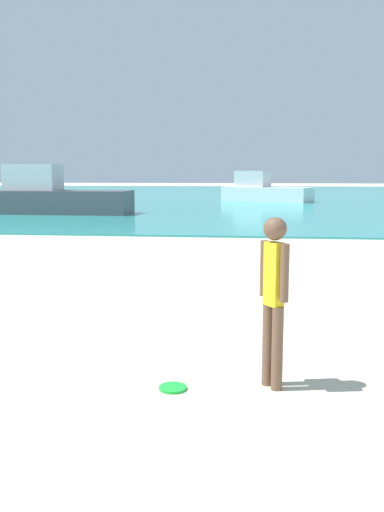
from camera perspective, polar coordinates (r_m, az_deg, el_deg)
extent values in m
cube|color=teal|center=(46.28, 5.04, 6.21)|extent=(160.00, 60.00, 0.06)
cylinder|color=brown|center=(5.08, 7.77, -8.99)|extent=(0.10, 0.10, 0.75)
cylinder|color=brown|center=(4.98, 8.73, -9.36)|extent=(0.10, 0.10, 0.75)
cube|color=yellow|center=(4.87, 8.41, -1.85)|extent=(0.19, 0.20, 0.56)
sphere|color=brown|center=(4.82, 8.51, 2.78)|extent=(0.20, 0.20, 0.20)
cylinder|color=brown|center=(4.98, 7.42, -1.26)|extent=(0.07, 0.07, 0.50)
cylinder|color=brown|center=(4.77, 9.47, -1.74)|extent=(0.07, 0.07, 0.50)
cylinder|color=green|center=(5.05, -1.97, -13.36)|extent=(0.25, 0.25, 0.03)
cube|color=#4C4C51|center=(25.93, -13.48, 5.40)|extent=(6.55, 2.24, 1.04)
cube|color=silver|center=(26.34, -15.95, 7.76)|extent=(2.37, 1.51, 1.17)
cube|color=white|center=(36.15, 7.67, 6.29)|extent=(5.94, 4.21, 0.92)
cube|color=silver|center=(36.59, 6.23, 7.86)|extent=(2.42, 2.07, 1.03)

